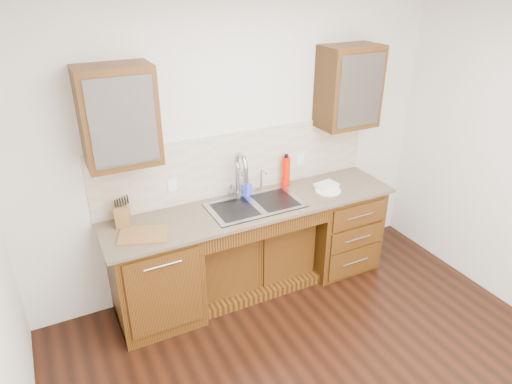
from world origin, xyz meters
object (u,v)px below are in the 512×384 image
water_bottle (286,172)px  plate (328,191)px  soap_bottle (247,187)px  cutting_board (143,235)px  knife_block (123,214)px

water_bottle → plate: water_bottle is taller
soap_bottle → plate: soap_bottle is taller
water_bottle → plate: (0.30, -0.29, -0.14)m
soap_bottle → water_bottle: (0.43, 0.02, 0.07)m
water_bottle → cutting_board: bearing=-168.4°
knife_block → cutting_board: size_ratio=0.51×
soap_bottle → knife_block: (-1.14, -0.03, 0.01)m
soap_bottle → plate: bearing=-43.9°
plate → cutting_board: size_ratio=0.64×
plate → soap_bottle: bearing=159.8°
cutting_board → plate: bearing=0.5°
plate → cutting_board: cutting_board is taller
soap_bottle → cutting_board: 1.08m
plate → knife_block: bearing=172.8°
soap_bottle → cutting_board: (-1.04, -0.28, -0.07)m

